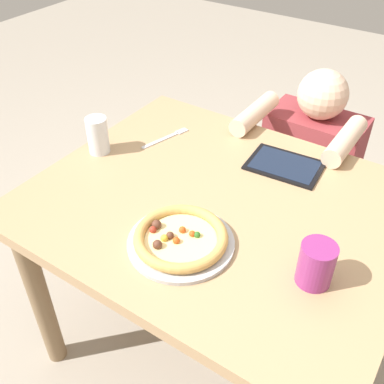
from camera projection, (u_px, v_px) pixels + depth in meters
ground_plane at (212, 343)px, 1.84m from camera, size 8.00×8.00×0.00m
dining_table at (218, 228)px, 1.45m from camera, size 1.12×0.93×0.75m
pizza_near at (180, 239)px, 1.22m from camera, size 0.29×0.29×0.04m
drink_cup_colored at (316, 264)px, 1.09m from camera, size 0.09×0.09×0.12m
water_cup_clear at (97, 135)px, 1.54m from camera, size 0.07×0.07×0.13m
fork at (167, 137)px, 1.65m from camera, size 0.07×0.20×0.00m
tablet at (285, 165)px, 1.51m from camera, size 0.25×0.19×0.01m
diner_seated at (306, 178)px, 2.03m from camera, size 0.42×0.53×0.92m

